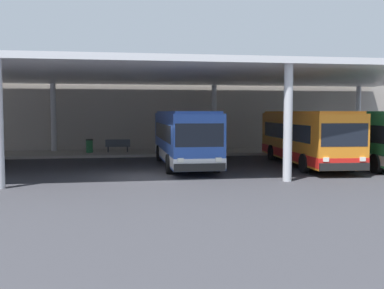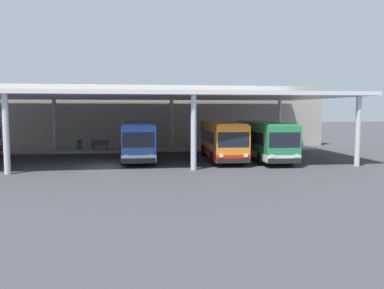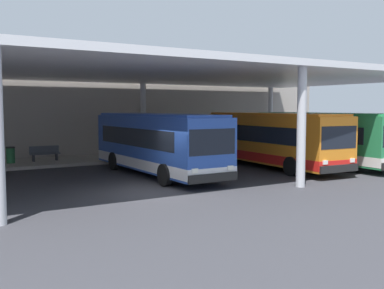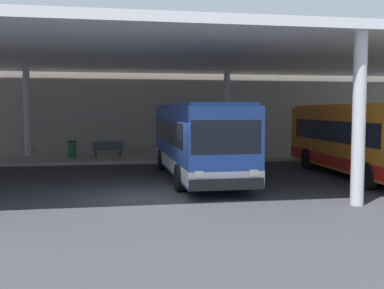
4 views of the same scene
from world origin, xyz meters
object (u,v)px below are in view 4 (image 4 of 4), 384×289
at_px(bus_second_bay, 197,139).
at_px(trash_bin, 72,149).
at_px(bus_middle_bay, 359,139).
at_px(bench_waiting, 108,149).

distance_m(bus_second_bay, trash_bin, 9.67).
bearing_deg(trash_bin, bus_second_bay, -52.67).
bearing_deg(bus_middle_bay, bench_waiting, 141.45).
xyz_separation_m(bus_second_bay, trash_bin, (-5.84, 7.65, -0.98)).
relative_size(bench_waiting, trash_bin, 1.84).
height_order(bus_second_bay, bench_waiting, bus_second_bay).
bearing_deg(bench_waiting, bus_middle_bay, -38.55).
xyz_separation_m(bus_second_bay, bench_waiting, (-3.81, 7.82, -0.99)).
relative_size(bus_second_bay, trash_bin, 10.76).
relative_size(bus_second_bay, bus_middle_bay, 0.99).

